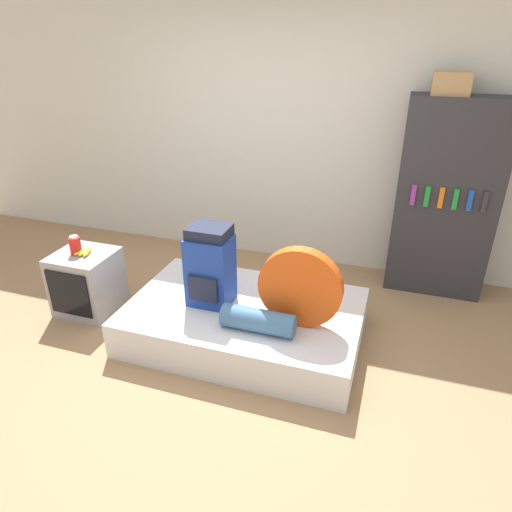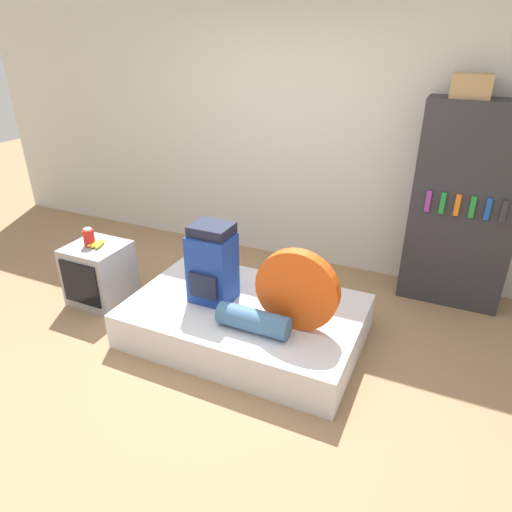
{
  "view_description": "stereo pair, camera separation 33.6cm",
  "coord_description": "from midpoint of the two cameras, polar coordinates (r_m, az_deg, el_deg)",
  "views": [
    {
      "loc": [
        1.15,
        -2.37,
        2.24
      ],
      "look_at": [
        0.2,
        0.49,
        0.75
      ],
      "focal_mm": 32.0,
      "sensor_mm": 36.0,
      "label": 1
    },
    {
      "loc": [
        1.46,
        -2.25,
        2.24
      ],
      "look_at": [
        0.2,
        0.49,
        0.75
      ],
      "focal_mm": 32.0,
      "sensor_mm": 36.0,
      "label": 2
    }
  ],
  "objects": [
    {
      "name": "ground_plane",
      "position": [
        3.47,
        -8.76,
        -14.2
      ],
      "size": [
        16.0,
        16.0,
        0.0
      ],
      "primitive_type": "plane",
      "color": "#997551"
    },
    {
      "name": "wall_back",
      "position": [
        4.66,
        1.74,
        14.68
      ],
      "size": [
        8.0,
        0.05,
        2.6
      ],
      "color": "silver",
      "rests_on": "ground_plane"
    },
    {
      "name": "bed",
      "position": [
        3.69,
        -4.05,
        -8.23
      ],
      "size": [
        1.81,
        1.17,
        0.3
      ],
      "color": "silver",
      "rests_on": "ground_plane"
    },
    {
      "name": "backpack",
      "position": [
        3.54,
        -8.47,
        -1.4
      ],
      "size": [
        0.33,
        0.31,
        0.64
      ],
      "color": "navy",
      "rests_on": "bed"
    },
    {
      "name": "tent_bag",
      "position": [
        3.24,
        2.61,
        -4.04
      ],
      "size": [
        0.61,
        0.1,
        0.61
      ],
      "color": "#D14C14",
      "rests_on": "bed"
    },
    {
      "name": "sleeping_roll",
      "position": [
        3.28,
        -2.7,
        -8.15
      ],
      "size": [
        0.54,
        0.17,
        0.17
      ],
      "color": "#3D668E",
      "rests_on": "bed"
    },
    {
      "name": "television",
      "position": [
        4.3,
        -22.49,
        -3.11
      ],
      "size": [
        0.49,
        0.49,
        0.55
      ],
      "color": "#939399",
      "rests_on": "ground_plane"
    },
    {
      "name": "canister",
      "position": [
        4.17,
        -23.85,
        1.17
      ],
      "size": [
        0.09,
        0.09,
        0.16
      ],
      "color": "red",
      "rests_on": "television"
    },
    {
      "name": "banana_bunch",
      "position": [
        4.16,
        -22.8,
        0.45
      ],
      "size": [
        0.14,
        0.17,
        0.04
      ],
      "color": "yellow",
      "rests_on": "television"
    },
    {
      "name": "bookshelf",
      "position": [
        4.35,
        20.62,
        6.51
      ],
      "size": [
        0.85,
        0.37,
        1.77
      ],
      "color": "#2D2D33",
      "rests_on": "ground_plane"
    },
    {
      "name": "cardboard_box",
      "position": [
        4.15,
        21.0,
        19.51
      ],
      "size": [
        0.29,
        0.25,
        0.18
      ],
      "color": "#A88456",
      "rests_on": "bookshelf"
    }
  ]
}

